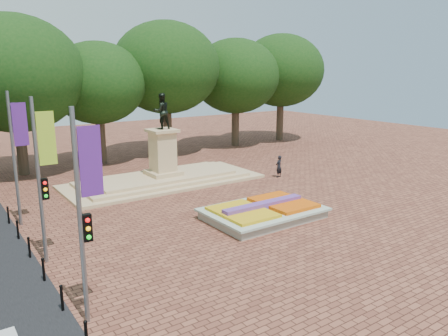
% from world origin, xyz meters
% --- Properties ---
extents(ground, '(90.00, 90.00, 0.00)m').
position_xyz_m(ground, '(0.00, 0.00, 0.00)').
color(ground, brown).
rests_on(ground, ground).
extents(flower_bed, '(6.30, 4.30, 0.91)m').
position_xyz_m(flower_bed, '(1.03, -2.00, 0.38)').
color(flower_bed, gray).
rests_on(flower_bed, ground).
extents(monument, '(14.00, 6.00, 6.40)m').
position_xyz_m(monument, '(0.00, 8.00, 0.88)').
color(monument, tan).
rests_on(monument, ground).
extents(tree_row_back, '(44.80, 8.80, 10.43)m').
position_xyz_m(tree_row_back, '(2.33, 18.00, 6.67)').
color(tree_row_back, '#382B1E').
rests_on(tree_row_back, ground).
extents(banner_poles, '(0.88, 11.17, 7.00)m').
position_xyz_m(banner_poles, '(-10.08, -1.31, 3.88)').
color(banner_poles, slate).
rests_on(banner_poles, ground).
extents(bollard_row, '(0.12, 13.12, 0.98)m').
position_xyz_m(bollard_row, '(-10.70, -1.50, 0.53)').
color(bollard_row, black).
rests_on(bollard_row, ground).
extents(pedestrian, '(0.69, 0.54, 1.67)m').
position_xyz_m(pedestrian, '(7.95, 4.50, 0.83)').
color(pedestrian, black).
rests_on(pedestrian, ground).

